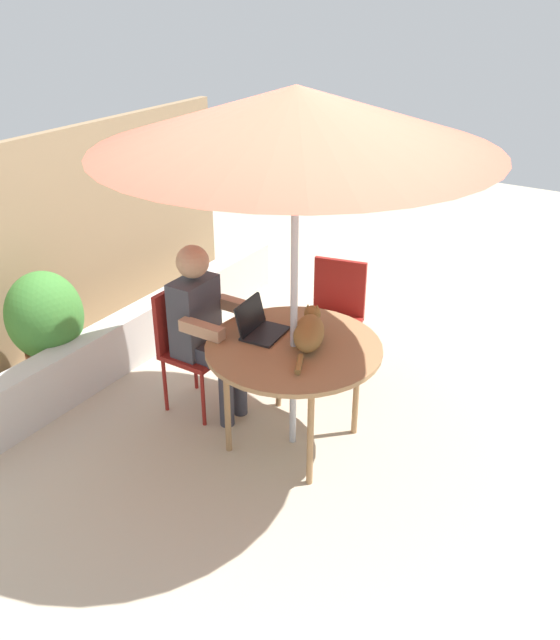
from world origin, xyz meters
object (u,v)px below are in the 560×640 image
at_px(chair_occupied, 187,338).
at_px(cat, 309,331).
at_px(chair_empty, 336,310).
at_px(potted_plant_near_fence, 46,323).
at_px(patio_umbrella, 296,118).
at_px(person_seated, 204,322).
at_px(laptop, 258,324).
at_px(patio_table, 293,353).

relative_size(chair_occupied, cat, 1.45).
relative_size(chair_empty, potted_plant_near_fence, 1.00).
xyz_separation_m(patio_umbrella, person_seated, (-0.00, 0.71, -1.42)).
relative_size(patio_umbrella, person_seated, 1.85).
bearing_deg(chair_empty, chair_occupied, 145.14).
relative_size(patio_umbrella, chair_empty, 2.55).
distance_m(chair_empty, cat, 0.96).
xyz_separation_m(chair_empty, laptop, (-0.94, 0.08, 0.27)).
bearing_deg(laptop, chair_occupied, 91.60).
relative_size(laptop, cat, 0.52).
xyz_separation_m(patio_umbrella, potted_plant_near_fence, (-0.33, 1.93, -1.62)).
distance_m(patio_table, person_seated, 0.71).
height_order(chair_occupied, potted_plant_near_fence, potted_plant_near_fence).
xyz_separation_m(patio_umbrella, chair_empty, (0.96, 0.20, -1.59)).
bearing_deg(chair_occupied, cat, -85.36).
distance_m(laptop, potted_plant_near_fence, 1.71).
bearing_deg(cat, potted_plant_near_fence, 101.57).
bearing_deg(cat, person_seated, 95.58).
distance_m(patio_umbrella, chair_occupied, 1.81).
bearing_deg(laptop, cat, -80.30).
relative_size(patio_table, potted_plant_near_fence, 1.23).
bearing_deg(patio_umbrella, chair_occupied, 90.00).
distance_m(chair_empty, laptop, 0.98).
bearing_deg(chair_empty, laptop, 175.30).
bearing_deg(chair_empty, potted_plant_near_fence, 126.70).
height_order(person_seated, laptop, person_seated).
bearing_deg(laptop, person_seated, 92.19).
height_order(patio_umbrella, laptop, patio_umbrella).
bearing_deg(cat, patio_umbrella, 138.48).
bearing_deg(laptop, chair_empty, -4.70).
xyz_separation_m(cat, potted_plant_near_fence, (-0.41, 2.00, -0.32)).
relative_size(patio_table, person_seated, 0.90).
bearing_deg(patio_umbrella, cat, -41.52).
bearing_deg(chair_occupied, patio_umbrella, -90.00).
height_order(patio_table, chair_occupied, chair_occupied).
height_order(patio_umbrella, potted_plant_near_fence, patio_umbrella).
relative_size(person_seated, laptop, 3.88).
bearing_deg(patio_table, chair_occupied, 90.00).
relative_size(patio_umbrella, potted_plant_near_fence, 2.54).
xyz_separation_m(chair_occupied, potted_plant_near_fence, (-0.33, 1.06, -0.03)).
xyz_separation_m(person_seated, potted_plant_near_fence, (-0.33, 1.22, -0.20)).
distance_m(patio_table, chair_empty, 0.99).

